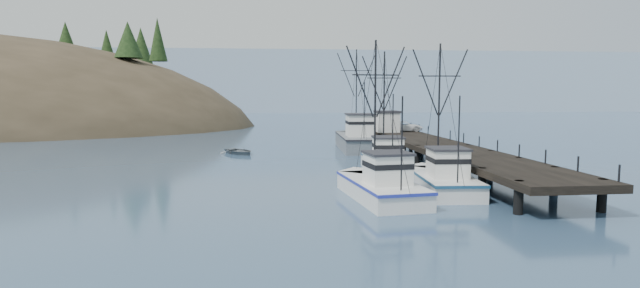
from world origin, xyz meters
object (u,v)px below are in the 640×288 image
object	(u,v)px
trawler_mid	(379,186)
trawler_near	(441,179)
pickup_truck	(405,126)
motorboat	(239,154)
pier	(443,148)
trawler_far	(385,162)
work_vessel	(358,139)
pier_shed	(387,121)

from	to	relation	value
trawler_mid	trawler_near	bearing A→B (deg)	22.29
pickup_truck	motorboat	xyz separation A→B (m)	(-21.67, -6.72, -2.66)
pier	trawler_far	bearing A→B (deg)	-154.25
trawler_near	pickup_truck	xyz separation A→B (m)	(5.77, 30.49, 1.84)
work_vessel	pickup_truck	world-z (taller)	work_vessel
pier_shed	work_vessel	bearing A→B (deg)	-152.74
trawler_near	pier_shed	distance (m)	30.02
work_vessel	motorboat	bearing A→B (deg)	-165.67
trawler_far	pier_shed	xyz separation A→B (m)	(5.07, 20.43, 2.60)
trawler_far	pickup_truck	world-z (taller)	trawler_far
trawler_mid	work_vessel	size ratio (longest dim) A/B	0.71
pier	pier_shed	world-z (taller)	pier_shed
work_vessel	pickup_truck	distance (m)	7.73
trawler_far	pier_shed	bearing A→B (deg)	76.07
pier_shed	motorboat	world-z (taller)	pier_shed
pier_shed	trawler_far	bearing A→B (deg)	-103.93
trawler_near	work_vessel	size ratio (longest dim) A/B	0.71
trawler_far	motorboat	world-z (taller)	trawler_far
pickup_truck	trawler_near	bearing A→B (deg)	175.83
trawler_near	pickup_truck	distance (m)	31.09
work_vessel	pier_shed	distance (m)	5.33
trawler_near	pier_shed	world-z (taller)	trawler_near
trawler_mid	pickup_truck	world-z (taller)	trawler_mid
pickup_truck	motorboat	size ratio (longest dim) A/B	0.99
trawler_mid	trawler_far	world-z (taller)	trawler_far
trawler_mid	work_vessel	distance (m)	29.85
pier_shed	motorboat	distance (m)	20.21
pier	pier_shed	size ratio (longest dim) A/B	13.75
trawler_near	pier_shed	xyz separation A→B (m)	(3.10, 29.75, 2.60)
trawler_near	trawler_far	bearing A→B (deg)	101.89
pier_shed	pickup_truck	bearing A→B (deg)	15.52
pier	work_vessel	world-z (taller)	work_vessel
trawler_far	pickup_truck	size ratio (longest dim) A/B	2.36
work_vessel	pickup_truck	size ratio (longest dim) A/B	3.28
work_vessel	trawler_mid	bearing A→B (deg)	-97.39
pier_shed	pickup_truck	xyz separation A→B (m)	(2.67, 0.74, -0.76)
work_vessel	motorboat	world-z (taller)	work_vessel
pier	pickup_truck	world-z (taller)	pickup_truck
trawler_far	pickup_truck	bearing A→B (deg)	69.93
trawler_mid	motorboat	distance (m)	28.04
trawler_far	work_vessel	size ratio (longest dim) A/B	0.72
work_vessel	pier_shed	size ratio (longest dim) A/B	4.87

